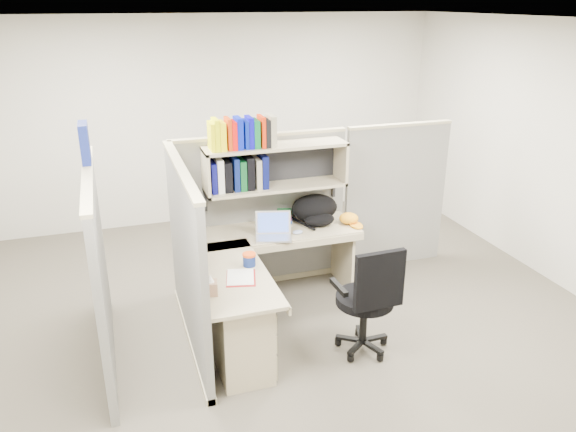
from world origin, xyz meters
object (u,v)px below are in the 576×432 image
object	(u,v)px
snack_canister	(249,259)
task_chair	(366,316)
desk	(253,305)
laptop	(273,227)
backpack	(317,210)

from	to	relation	value
snack_canister	task_chair	distance (m)	1.10
desk	task_chair	bearing A→B (deg)	-21.02
laptop	snack_canister	world-z (taller)	laptop
desk	backpack	distance (m)	1.36
backpack	task_chair	distance (m)	1.35
task_chair	desk	bearing A→B (deg)	158.98
laptop	backpack	size ratio (longest dim) A/B	0.70
desk	snack_canister	size ratio (longest dim) A/B	15.22
laptop	backpack	xyz separation A→B (m)	(0.53, 0.24, 0.02)
laptop	task_chair	bearing A→B (deg)	-47.96
backpack	snack_canister	world-z (taller)	backpack
laptop	task_chair	world-z (taller)	task_chair
desk	task_chair	size ratio (longest dim) A/B	1.69
desk	laptop	distance (m)	0.87
laptop	desk	bearing A→B (deg)	-104.70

